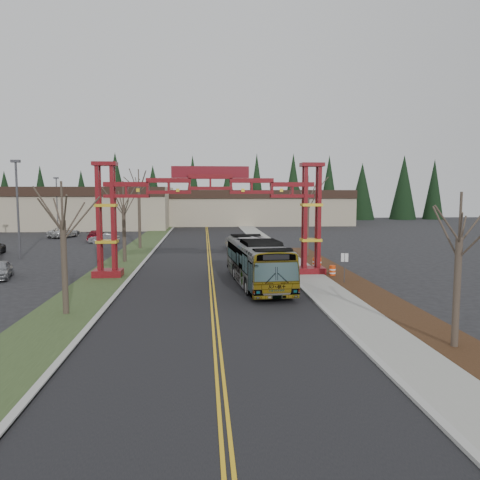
{
  "coord_description": "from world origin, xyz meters",
  "views": [
    {
      "loc": [
        -0.54,
        -18.59,
        6.61
      ],
      "look_at": [
        1.87,
        12.37,
        3.42
      ],
      "focal_mm": 35.0,
      "sensor_mm": 36.0,
      "label": 1
    }
  ],
  "objects": [
    {
      "name": "lane_line_right",
      "position": [
        0.12,
        25.0,
        0.03
      ],
      "size": [
        0.12,
        100.0,
        0.01
      ],
      "primitive_type": "cube",
      "color": "gold",
      "rests_on": "road"
    },
    {
      "name": "sidewalk_right",
      "position": [
        7.6,
        25.0,
        0.08
      ],
      "size": [
        2.6,
        110.0,
        0.14
      ],
      "primitive_type": "cube",
      "color": "gray",
      "rests_on": "ground"
    },
    {
      "name": "bare_tree_median_far",
      "position": [
        -8.0,
        36.52,
        6.89
      ],
      "size": [
        3.49,
        3.49,
        9.24
      ],
      "color": "#382D26",
      "rests_on": "ground"
    },
    {
      "name": "light_pole_near",
      "position": [
        -18.77,
        28.98,
        5.63
      ],
      "size": [
        0.84,
        0.42,
        9.74
      ],
      "color": "#3F3F44",
      "rests_on": "ground"
    },
    {
      "name": "parked_car_mid_a",
      "position": [
        -15.17,
        46.28,
        0.73
      ],
      "size": [
        2.41,
        5.14,
        1.45
      ],
      "primitive_type": "imported",
      "rotation": [
        0.0,
        0.0,
        3.22
      ],
      "color": "maroon",
      "rests_on": "ground"
    },
    {
      "name": "parked_car_far_a",
      "position": [
        -13.44,
        42.78,
        0.63
      ],
      "size": [
        3.96,
        1.72,
        1.27
      ],
      "primitive_type": "imported",
      "rotation": [
        0.0,
        0.0,
        4.61
      ],
      "color": "#93949A",
      "rests_on": "ground"
    },
    {
      "name": "transit_bus",
      "position": [
        3.24,
        14.0,
        1.66
      ],
      "size": [
        3.73,
        12.12,
        3.33
      ],
      "primitive_type": "imported",
      "rotation": [
        0.0,
        0.0,
        0.08
      ],
      "color": "#B0B3B8",
      "rests_on": "ground"
    },
    {
      "name": "barrel_mid",
      "position": [
        9.09,
        19.94,
        0.53
      ],
      "size": [
        0.58,
        0.58,
        1.07
      ],
      "color": "#E83F0C",
      "rests_on": "ground"
    },
    {
      "name": "lane_line_left",
      "position": [
        -0.12,
        25.0,
        0.03
      ],
      "size": [
        0.12,
        100.0,
        0.01
      ],
      "primitive_type": "cube",
      "color": "gold",
      "rests_on": "road"
    },
    {
      "name": "parked_car_far_b",
      "position": [
        -20.88,
        51.17,
        0.73
      ],
      "size": [
        4.28,
        5.82,
        1.47
      ],
      "primitive_type": "imported",
      "rotation": [
        0.0,
        0.0,
        2.75
      ],
      "color": "silver",
      "rests_on": "ground"
    },
    {
      "name": "grass_median",
      "position": [
        -8.0,
        25.0,
        0.04
      ],
      "size": [
        4.0,
        110.0,
        0.08
      ],
      "primitive_type": "cube",
      "color": "#324321",
      "rests_on": "ground"
    },
    {
      "name": "bare_tree_median_near",
      "position": [
        -8.0,
        6.79,
        5.07
      ],
      "size": [
        3.16,
        3.16,
        7.18
      ],
      "color": "#382D26",
      "rests_on": "ground"
    },
    {
      "name": "bare_tree_median_mid",
      "position": [
        -8.0,
        25.82,
        5.36
      ],
      "size": [
        3.41,
        3.41,
        7.64
      ],
      "color": "#382D26",
      "rests_on": "ground"
    },
    {
      "name": "light_pole_far",
      "position": [
        -24.72,
        61.03,
        5.23
      ],
      "size": [
        0.78,
        0.39,
        9.04
      ],
      "color": "#3F3F44",
      "rests_on": "ground"
    },
    {
      "name": "conifer_treeline",
      "position": [
        0.25,
        92.0,
        6.49
      ],
      "size": [
        116.1,
        5.6,
        13.0
      ],
      "color": "black",
      "rests_on": "ground"
    },
    {
      "name": "landscape_strip",
      "position": [
        10.2,
        10.0,
        0.06
      ],
      "size": [
        2.6,
        50.0,
        0.12
      ],
      "primitive_type": "cube",
      "color": "black",
      "rests_on": "ground"
    },
    {
      "name": "bare_tree_right_far",
      "position": [
        10.0,
        28.26,
        5.95
      ],
      "size": [
        3.45,
        3.45,
        8.26
      ],
      "color": "#382D26",
      "rests_on": "ground"
    },
    {
      "name": "curb_left",
      "position": [
        -6.15,
        25.0,
        0.07
      ],
      "size": [
        0.3,
        110.0,
        0.15
      ],
      "primitive_type": "cube",
      "color": "#A9A9A4",
      "rests_on": "ground"
    },
    {
      "name": "curb_right",
      "position": [
        6.15,
        25.0,
        0.07
      ],
      "size": [
        0.3,
        110.0,
        0.15
      ],
      "primitive_type": "cube",
      "color": "#A9A9A4",
      "rests_on": "ground"
    },
    {
      "name": "barrel_north",
      "position": [
        9.08,
        20.75,
        0.47
      ],
      "size": [
        0.51,
        0.51,
        0.95
      ],
      "color": "#E83F0C",
      "rests_on": "ground"
    },
    {
      "name": "barrel_south",
      "position": [
        9.47,
        16.81,
        0.45
      ],
      "size": [
        0.49,
        0.49,
        0.9
      ],
      "color": "#E83F0C",
      "rests_on": "ground"
    },
    {
      "name": "retail_building_east",
      "position": [
        10.0,
        79.95,
        3.51
      ],
      "size": [
        38.0,
        20.3,
        7.0
      ],
      "color": "tan",
      "rests_on": "ground"
    },
    {
      "name": "street_sign",
      "position": [
        9.53,
        13.94,
        1.61
      ],
      "size": [
        0.49,
        0.21,
        2.24
      ],
      "color": "#3F3F44",
      "rests_on": "ground"
    },
    {
      "name": "gateway_arch",
      "position": [
        0.0,
        18.0,
        5.98
      ],
      "size": [
        18.2,
        1.6,
        8.9
      ],
      "color": "#5D0C0E",
      "rests_on": "ground"
    },
    {
      "name": "retail_building_west",
      "position": [
        -30.0,
        71.96,
        3.76
      ],
      "size": [
        46.0,
        22.3,
        7.5
      ],
      "color": "tan",
      "rests_on": "ground"
    },
    {
      "name": "silver_sedan",
      "position": [
        3.06,
        34.21,
        0.73
      ],
      "size": [
        2.23,
        4.62,
        1.46
      ],
      "primitive_type": "imported",
      "rotation": [
        0.0,
        0.0,
        0.16
      ],
      "color": "#A5A8AD",
      "rests_on": "ground"
    },
    {
      "name": "road",
      "position": [
        0.0,
        25.0,
        0.01
      ],
      "size": [
        12.0,
        110.0,
        0.02
      ],
      "primitive_type": "cube",
      "color": "black",
      "rests_on": "ground"
    },
    {
      "name": "bare_tree_right_near",
      "position": [
        10.0,
        -0.14,
        4.68
      ],
      "size": [
        2.89,
        2.89,
        6.62
      ],
      "color": "#382D26",
      "rests_on": "ground"
    },
    {
      "name": "ground",
      "position": [
        0.0,
        0.0,
        0.0
      ],
      "size": [
        200.0,
        200.0,
        0.0
      ],
      "primitive_type": "plane",
      "color": "black",
      "rests_on": "ground"
    }
  ]
}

